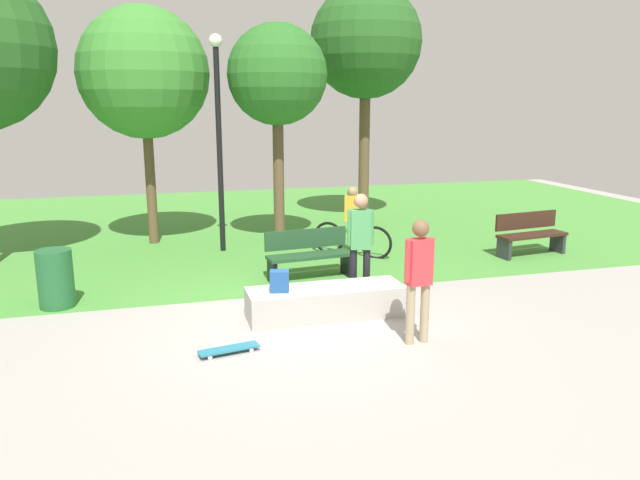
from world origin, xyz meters
name	(u,v)px	position (x,y,z in m)	size (l,w,h in m)	color
ground_plane	(300,320)	(0.00, 0.00, 0.00)	(28.00, 28.00, 0.00)	#9E9993
grass_lawn	(234,224)	(0.00, 7.62, 0.00)	(26.60, 12.75, 0.01)	#478C38
concrete_ledge	(326,302)	(0.41, 0.04, 0.23)	(2.40, 0.73, 0.47)	#A8A59E
backpack_on_ledge	(280,281)	(-0.31, 0.02, 0.63)	(0.28, 0.20, 0.32)	#1E4C8C
skater_performing_trick	(419,272)	(1.33, -1.30, 1.01)	(0.43, 0.23, 1.72)	tan
skater_watching	(360,238)	(1.20, 0.71, 1.05)	(0.42, 0.27, 1.78)	black
skateboard_by_ledge	(229,349)	(-1.20, -0.99, 0.06)	(0.82, 0.35, 0.08)	teal
park_bench_center_lawn	(309,253)	(0.68, 2.12, 0.48)	(1.64, 0.64, 0.91)	#1E4223
park_bench_near_path	(530,233)	(5.71, 2.59, 0.48)	(1.65, 0.69, 0.91)	#331E14
tree_slender_maple	(366,43)	(3.55, 7.22, 4.74)	(2.94, 2.94, 6.24)	brown
tree_leaning_ash	(277,76)	(0.73, 5.09, 3.78)	(2.22, 2.22, 4.93)	brown
tree_broad_elm	(144,74)	(-2.10, 5.91, 3.84)	(2.89, 2.89, 5.30)	brown
lamp_post	(219,124)	(-0.63, 4.72, 2.77)	(0.28, 0.28, 4.61)	black
trash_bin	(56,279)	(-3.63, 1.62, 0.47)	(0.55, 0.55, 0.94)	#1E592D
cyclist_on_bicycle	(352,227)	(2.00, 3.56, 0.63)	(1.41, 1.24, 1.52)	black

